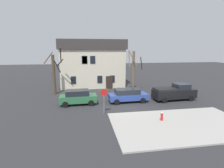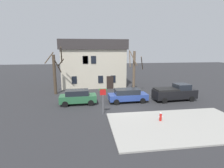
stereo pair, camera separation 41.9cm
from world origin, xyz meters
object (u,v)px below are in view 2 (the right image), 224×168
at_px(tree_bare_near, 55,72).
at_px(pickup_truck_black, 175,93).
at_px(car_blue_wagon, 128,95).
at_px(building_main, 93,63).
at_px(car_green_wagon, 78,97).
at_px(tree_bare_mid, 134,70).
at_px(street_sign_pole, 103,97).
at_px(bicycle_leaning, 78,93).
at_px(fire_hydrant, 161,116).

relative_size(tree_bare_near, pickup_truck_black, 1.22).
bearing_deg(pickup_truck_black, car_blue_wagon, 178.61).
relative_size(building_main, pickup_truck_black, 2.00).
xyz_separation_m(car_green_wagon, pickup_truck_black, (12.24, -0.09, 0.11)).
bearing_deg(pickup_truck_black, tree_bare_near, 160.46).
relative_size(tree_bare_near, car_green_wagon, 1.57).
xyz_separation_m(tree_bare_mid, pickup_truck_black, (4.05, -5.04, -2.31)).
distance_m(tree_bare_near, street_sign_pole, 11.09).
xyz_separation_m(tree_bare_mid, street_sign_pole, (-5.54, -8.73, -1.46)).
relative_size(car_green_wagon, bicycle_leaning, 2.48).
distance_m(building_main, bicycle_leaning, 8.62).
bearing_deg(car_blue_wagon, fire_hydrant, -76.49).
relative_size(tree_bare_mid, car_blue_wagon, 1.31).
bearing_deg(car_blue_wagon, street_sign_pole, -131.72).
height_order(tree_bare_near, street_sign_pole, tree_bare_near).
distance_m(tree_bare_mid, car_green_wagon, 9.88).
height_order(car_green_wagon, street_sign_pole, street_sign_pole).
bearing_deg(bicycle_leaning, car_green_wagon, -87.97).
height_order(car_blue_wagon, pickup_truck_black, pickup_truck_black).
bearing_deg(pickup_truck_black, car_green_wagon, 179.58).
distance_m(tree_bare_mid, car_blue_wagon, 5.87).
bearing_deg(car_blue_wagon, building_main, 108.53).
bearing_deg(fire_hydrant, pickup_truck_black, 53.85).
xyz_separation_m(tree_bare_near, pickup_truck_black, (15.59, -5.53, -2.20)).
distance_m(tree_bare_near, pickup_truck_black, 16.69).
height_order(building_main, bicycle_leaning, building_main).
xyz_separation_m(building_main, tree_bare_near, (-5.73, -5.67, -0.85)).
relative_size(street_sign_pole, bicycle_leaning, 1.53).
bearing_deg(pickup_truck_black, fire_hydrant, -126.15).
xyz_separation_m(building_main, bicycle_leaning, (-2.50, -7.36, -3.71)).
relative_size(tree_bare_mid, street_sign_pole, 2.37).
distance_m(car_green_wagon, car_blue_wagon, 6.08).
bearing_deg(pickup_truck_black, tree_bare_mid, 128.76).
xyz_separation_m(tree_bare_mid, fire_hydrant, (-0.56, -11.35, -2.79)).
distance_m(car_green_wagon, bicycle_leaning, 3.80).
distance_m(tree_bare_near, bicycle_leaning, 4.62).
xyz_separation_m(tree_bare_near, bicycle_leaning, (3.22, -1.69, -2.86)).
relative_size(pickup_truck_black, bicycle_leaning, 3.18).
distance_m(building_main, pickup_truck_black, 15.24).
distance_m(car_blue_wagon, fire_hydrant, 6.65).
height_order(building_main, tree_bare_near, building_main).
xyz_separation_m(tree_bare_near, street_sign_pole, (6.01, -9.22, -1.35)).
height_order(street_sign_pole, bicycle_leaning, street_sign_pole).
xyz_separation_m(building_main, fire_hydrant, (5.26, -17.52, -3.53)).
xyz_separation_m(building_main, car_green_wagon, (-2.37, -11.12, -3.17)).
bearing_deg(fire_hydrant, building_main, 106.70).
relative_size(building_main, bicycle_leaning, 6.35).
bearing_deg(tree_bare_mid, car_blue_wagon, -113.38).
bearing_deg(building_main, tree_bare_near, -135.26).
bearing_deg(building_main, street_sign_pole, -88.91).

